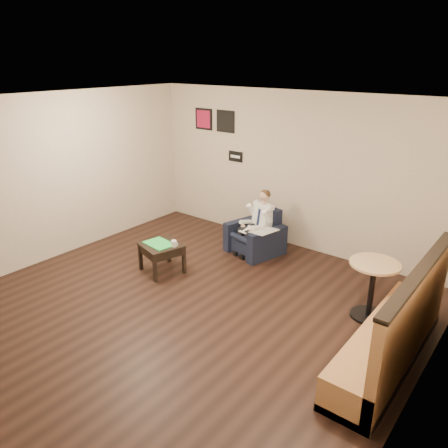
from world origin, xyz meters
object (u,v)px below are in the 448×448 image
Objects in this scene: seated_man at (251,225)px; side_table at (162,258)px; green_folder at (159,244)px; cafe_table at (371,290)px; coffee_mug at (174,243)px; armchair at (255,232)px; smartphone at (172,243)px; banquette at (392,314)px.

seated_man reaches higher than side_table.
cafe_table reaches higher than green_folder.
side_table is at bearing -162.89° from coffee_mug.
armchair is at bearing 162.09° from cafe_table.
seated_man is 1.66m from side_table.
coffee_mug is 3.05m from cafe_table.
seated_man is at bearing 62.81° from side_table.
banquette is at bearing 24.26° from smartphone.
smartphone is at bearing 177.68° from banquette.
banquette is at bearing 0.23° from green_folder.
cafe_table is at bearing 38.12° from smartphone.
green_folder is at bearing -103.26° from seated_man.
armchair is 1.77m from green_folder.
armchair reaches higher than smartphone.
armchair is 1.70× the size of green_folder.
green_folder is at bearing -162.89° from side_table.
armchair is 1.74m from side_table.
cafe_table is at bearing -0.68° from seated_man.
green_folder is 4.74× the size of coffee_mug.
side_table is 0.24× the size of banquette.
banquette is 0.95m from cafe_table.
smartphone is (0.10, 0.15, 0.25)m from side_table.
side_table is 0.30m from smartphone.
smartphone is at bearing -168.46° from cafe_table.
smartphone is (-0.67, -1.41, 0.09)m from armchair.
coffee_mug is at bearing -166.52° from cafe_table.
armchair is 1.59m from coffee_mug.
green_folder is at bearing -179.77° from banquette.
smartphone is 0.06× the size of banquette.
coffee_mug is 0.68× the size of smartphone.
green_folder is 3.21× the size of smartphone.
cafe_table is (2.41, -0.78, 0.01)m from armchair.
coffee_mug is (0.26, 0.08, 0.04)m from green_folder.
side_table is at bearing 17.11° from green_folder.
cafe_table is at bearing 122.74° from banquette.
green_folder reaches higher than smartphone.
side_table is 0.72× the size of cafe_table.
smartphone is (-0.65, -1.31, -0.06)m from seated_man.
side_table is 5.79× the size of coffee_mug.
seated_man is 1.46m from smartphone.
armchair is 1.56m from smartphone.
banquette reaches higher than seated_man.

